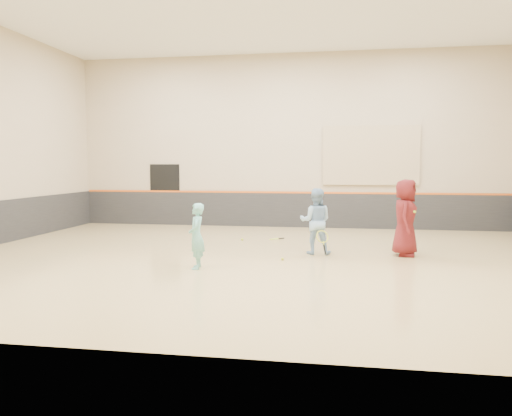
% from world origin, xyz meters
% --- Properties ---
extents(room, '(15.04, 12.04, 6.22)m').
position_xyz_m(room, '(0.00, 0.00, 0.81)').
color(room, tan).
rests_on(room, ground).
extents(wainscot_back, '(14.90, 0.04, 1.20)m').
position_xyz_m(wainscot_back, '(0.00, 5.97, 0.60)').
color(wainscot_back, '#232326').
rests_on(wainscot_back, floor).
extents(accent_stripe, '(14.90, 0.03, 0.06)m').
position_xyz_m(accent_stripe, '(0.00, 5.96, 1.22)').
color(accent_stripe, '#D85914').
rests_on(accent_stripe, wall_back).
extents(acoustic_panel, '(3.20, 0.08, 2.00)m').
position_xyz_m(acoustic_panel, '(2.80, 5.95, 2.50)').
color(acoustic_panel, tan).
rests_on(acoustic_panel, wall_back).
extents(doorway, '(1.10, 0.05, 2.20)m').
position_xyz_m(doorway, '(-4.50, 5.98, 1.10)').
color(doorway, black).
rests_on(doorway, floor).
extents(girl, '(0.42, 0.56, 1.38)m').
position_xyz_m(girl, '(-1.20, -1.32, 0.69)').
color(girl, '#72C6BE').
rests_on(girl, floor).
extents(instructor, '(0.78, 0.61, 1.61)m').
position_xyz_m(instructor, '(1.19, 0.84, 0.81)').
color(instructor, '#90B8DF').
rests_on(instructor, floor).
extents(young_man, '(0.73, 0.99, 1.84)m').
position_xyz_m(young_man, '(3.32, 0.93, 0.92)').
color(young_man, maroon).
rests_on(young_man, floor).
extents(held_racket, '(0.32, 0.32, 0.67)m').
position_xyz_m(held_racket, '(1.37, 0.44, 0.49)').
color(held_racket, '#D6E432').
rests_on(held_racket, instructor).
extents(spare_racket, '(0.71, 0.71, 0.15)m').
position_xyz_m(spare_racket, '(-0.10, 3.02, 0.08)').
color(spare_racket, '#C3E231').
rests_on(spare_racket, floor).
extents(ball_under_racket, '(0.07, 0.07, 0.07)m').
position_xyz_m(ball_under_racket, '(0.49, -0.14, 0.03)').
color(ball_under_racket, gold).
rests_on(ball_under_racket, floor).
extents(ball_in_hand, '(0.07, 0.07, 0.07)m').
position_xyz_m(ball_in_hand, '(3.50, 0.69, 1.09)').
color(ball_in_hand, '#CBE936').
rests_on(ball_in_hand, young_man).
extents(ball_beside_spare, '(0.07, 0.07, 0.07)m').
position_xyz_m(ball_beside_spare, '(-0.99, 2.64, 0.03)').
color(ball_beside_spare, '#B2C82E').
rests_on(ball_beside_spare, floor).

